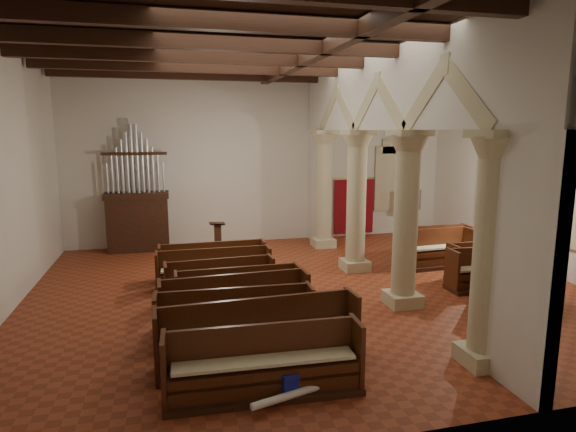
# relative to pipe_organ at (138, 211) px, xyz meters

# --- Properties ---
(floor) EXTENTS (14.00, 14.00, 0.00)m
(floor) POSITION_rel_pipe_organ_xyz_m (4.50, -5.50, -1.37)
(floor) COLOR brown
(floor) RESTS_ON ground
(ceiling) EXTENTS (14.00, 14.00, 0.00)m
(ceiling) POSITION_rel_pipe_organ_xyz_m (4.50, -5.50, 4.63)
(ceiling) COLOR black
(ceiling) RESTS_ON wall_back
(wall_back) EXTENTS (14.00, 0.02, 6.00)m
(wall_back) POSITION_rel_pipe_organ_xyz_m (4.50, 0.50, 1.63)
(wall_back) COLOR silver
(wall_back) RESTS_ON floor
(wall_front) EXTENTS (14.00, 0.02, 6.00)m
(wall_front) POSITION_rel_pipe_organ_xyz_m (4.50, -11.50, 1.63)
(wall_front) COLOR silver
(wall_front) RESTS_ON floor
(wall_right) EXTENTS (0.02, 12.00, 6.00)m
(wall_right) POSITION_rel_pipe_organ_xyz_m (11.50, -5.50, 1.63)
(wall_right) COLOR silver
(wall_right) RESTS_ON floor
(ceiling_beams) EXTENTS (13.80, 11.80, 0.30)m
(ceiling_beams) POSITION_rel_pipe_organ_xyz_m (4.50, -5.50, 4.45)
(ceiling_beams) COLOR #361C11
(ceiling_beams) RESTS_ON wall_back
(arcade) EXTENTS (0.90, 11.90, 6.00)m
(arcade) POSITION_rel_pipe_organ_xyz_m (6.30, -5.50, 2.19)
(arcade) COLOR #BFB68E
(arcade) RESTS_ON floor
(window_right_b) EXTENTS (0.03, 1.00, 2.20)m
(window_right_b) POSITION_rel_pipe_organ_xyz_m (11.48, -3.00, 0.83)
(window_right_b) COLOR #2C6447
(window_right_b) RESTS_ON wall_right
(window_back) EXTENTS (1.00, 0.03, 2.20)m
(window_back) POSITION_rel_pipe_organ_xyz_m (9.50, 0.48, 0.83)
(window_back) COLOR #2C6447
(window_back) RESTS_ON wall_back
(pipe_organ) EXTENTS (2.10, 0.85, 4.40)m
(pipe_organ) POSITION_rel_pipe_organ_xyz_m (0.00, 0.00, 0.00)
(pipe_organ) COLOR #361C11
(pipe_organ) RESTS_ON floor
(lectern) EXTENTS (0.55, 0.57, 1.17)m
(lectern) POSITION_rel_pipe_organ_xyz_m (2.56, -1.39, -0.88)
(lectern) COLOR #381C12
(lectern) RESTS_ON floor
(dossal_curtain) EXTENTS (1.80, 0.07, 2.17)m
(dossal_curtain) POSITION_rel_pipe_organ_xyz_m (8.00, 0.42, -0.21)
(dossal_curtain) COLOR maroon
(dossal_curtain) RESTS_ON floor
(processional_banner) EXTENTS (0.47, 0.60, 2.05)m
(processional_banner) POSITION_rel_pipe_organ_xyz_m (9.84, -0.98, -0.62)
(processional_banner) COLOR #361C11
(processional_banner) RESTS_ON floor
(hymnal_box_a) EXTENTS (0.41, 0.36, 0.34)m
(hymnal_box_a) POSITION_rel_pipe_organ_xyz_m (2.75, -10.24, -1.10)
(hymnal_box_a) COLOR navy
(hymnal_box_a) RESTS_ON floor
(hymnal_box_b) EXTENTS (0.45, 0.41, 0.36)m
(hymnal_box_b) POSITION_rel_pipe_organ_xyz_m (3.22, -7.54, -1.09)
(hymnal_box_b) COLOR navy
(hymnal_box_b) RESTS_ON floor
(hymnal_box_c) EXTENTS (0.42, 0.37, 0.36)m
(hymnal_box_c) POSITION_rel_pipe_organ_xyz_m (3.66, -5.43, -1.09)
(hymnal_box_c) COLOR navy
(hymnal_box_c) RESTS_ON floor
(tube_heater_a) EXTENTS (1.14, 0.43, 0.11)m
(tube_heater_a) POSITION_rel_pipe_organ_xyz_m (2.64, -10.45, -1.21)
(tube_heater_a) COLOR white
(tube_heater_a) RESTS_ON floor
(tube_heater_b) EXTENTS (1.13, 0.14, 0.11)m
(tube_heater_b) POSITION_rel_pipe_organ_xyz_m (2.74, -8.49, -1.21)
(tube_heater_b) COLOR white
(tube_heater_b) RESTS_ON floor
(nave_pew_0) EXTENTS (3.08, 0.84, 1.09)m
(nave_pew_0) POSITION_rel_pipe_organ_xyz_m (2.39, -10.06, -1.01)
(nave_pew_0) COLOR #361C11
(nave_pew_0) RESTS_ON floor
(nave_pew_1) EXTENTS (3.61, 0.91, 1.15)m
(nave_pew_1) POSITION_rel_pipe_organ_xyz_m (2.51, -9.03, -0.99)
(nave_pew_1) COLOR #361C11
(nave_pew_1) RESTS_ON floor
(nave_pew_2) EXTENTS (3.04, 0.84, 1.07)m
(nave_pew_2) POSITION_rel_pipe_organ_xyz_m (2.21, -8.13, -1.02)
(nave_pew_2) COLOR #361C11
(nave_pew_2) RESTS_ON floor
(nave_pew_3) EXTENTS (3.12, 0.86, 1.10)m
(nave_pew_3) POSITION_rel_pipe_organ_xyz_m (2.31, -7.35, -1.01)
(nave_pew_3) COLOR #361C11
(nave_pew_3) RESTS_ON floor
(nave_pew_4) EXTENTS (2.85, 0.69, 0.97)m
(nave_pew_4) POSITION_rel_pipe_organ_xyz_m (2.52, -6.36, -1.05)
(nave_pew_4) COLOR #361C11
(nave_pew_4) RESTS_ON floor
(nave_pew_5) EXTENTS (2.64, 0.80, 1.01)m
(nave_pew_5) POSITION_rel_pipe_organ_xyz_m (2.18, -5.65, -1.04)
(nave_pew_5) COLOR #361C11
(nave_pew_5) RESTS_ON floor
(nave_pew_6) EXTENTS (2.96, 0.69, 1.02)m
(nave_pew_6) POSITION_rel_pipe_organ_xyz_m (2.13, -4.64, -1.04)
(nave_pew_6) COLOR #361C11
(nave_pew_6) RESTS_ON floor
(nave_pew_7) EXTENTS (2.92, 0.72, 1.01)m
(nave_pew_7) POSITION_rel_pipe_organ_xyz_m (2.17, -3.87, -1.04)
(nave_pew_7) COLOR #361C11
(nave_pew_7) RESTS_ON floor
(aisle_pew_0) EXTENTS (2.06, 0.87, 1.13)m
(aisle_pew_0) POSITION_rel_pipe_organ_xyz_m (9.13, -7.30, -0.99)
(aisle_pew_0) COLOR #361C11
(aisle_pew_0) RESTS_ON floor
(aisle_pew_1) EXTENTS (2.20, 0.76, 1.09)m
(aisle_pew_1) POSITION_rel_pipe_organ_xyz_m (9.01, -6.47, -1.00)
(aisle_pew_1) COLOR #361C11
(aisle_pew_1) RESTS_ON floor
(aisle_pew_2) EXTENTS (1.75, 0.73, 1.05)m
(aisle_pew_2) POSITION_rel_pipe_organ_xyz_m (9.25, -5.73, -1.02)
(aisle_pew_2) COLOR #361C11
(aisle_pew_2) RESTS_ON floor
(aisle_pew_3) EXTENTS (2.33, 0.89, 1.15)m
(aisle_pew_3) POSITION_rel_pipe_organ_xyz_m (8.75, -4.30, -0.99)
(aisle_pew_3) COLOR #361C11
(aisle_pew_3) RESTS_ON floor
(aisle_pew_4) EXTENTS (2.22, 0.79, 1.08)m
(aisle_pew_4) POSITION_rel_pipe_organ_xyz_m (9.22, -3.59, -1.01)
(aisle_pew_4) COLOR #361C11
(aisle_pew_4) RESTS_ON floor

